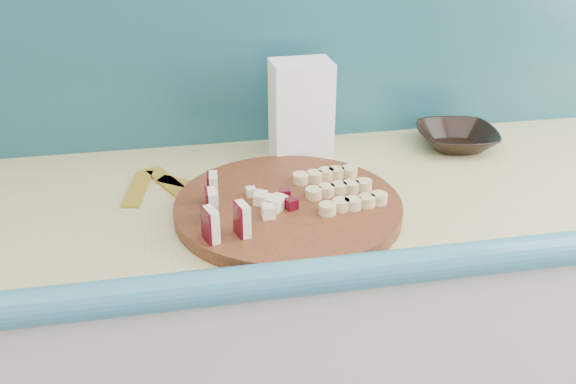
# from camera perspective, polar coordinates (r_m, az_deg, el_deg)

# --- Properties ---
(kitchen_counter) EXTENTS (2.20, 0.63, 0.91)m
(kitchen_counter) POSITION_cam_1_polar(r_m,az_deg,el_deg) (1.55, 0.21, -15.11)
(kitchen_counter) COLOR silver
(kitchen_counter) RESTS_ON ground
(backsplash) EXTENTS (2.20, 0.02, 0.50)m
(backsplash) POSITION_cam_1_polar(r_m,az_deg,el_deg) (1.47, -1.95, 13.91)
(backsplash) COLOR teal
(backsplash) RESTS_ON kitchen_counter
(cutting_board) EXTENTS (0.49, 0.49, 0.03)m
(cutting_board) POSITION_cam_1_polar(r_m,az_deg,el_deg) (1.20, 0.00, -1.42)
(cutting_board) COLOR #421E0E
(cutting_board) RESTS_ON kitchen_counter
(apple_wedges) EXTENTS (0.08, 0.17, 0.06)m
(apple_wedges) POSITION_cam_1_polar(r_m,az_deg,el_deg) (1.11, -6.16, -1.54)
(apple_wedges) COLOR beige
(apple_wedges) RESTS_ON cutting_board
(apple_chunks) EXTENTS (0.06, 0.07, 0.02)m
(apple_chunks) POSITION_cam_1_polar(r_m,az_deg,el_deg) (1.18, -1.25, -0.62)
(apple_chunks) COLOR #F5EBC4
(apple_chunks) RESTS_ON cutting_board
(banana_slices) EXTENTS (0.15, 0.17, 0.02)m
(banana_slices) POSITION_cam_1_polar(r_m,az_deg,el_deg) (1.22, 4.58, 0.33)
(banana_slices) COLOR #D4BA81
(banana_slices) RESTS_ON cutting_board
(brown_bowl) EXTENTS (0.20, 0.20, 0.04)m
(brown_bowl) POSITION_cam_1_polar(r_m,az_deg,el_deg) (1.53, 14.76, 4.66)
(brown_bowl) COLOR black
(brown_bowl) RESTS_ON kitchen_counter
(flour_bag) EXTENTS (0.13, 0.10, 0.22)m
(flour_bag) POSITION_cam_1_polar(r_m,az_deg,el_deg) (1.40, 1.17, 7.24)
(flour_bag) COLOR white
(flour_bag) RESTS_ON kitchen_counter
(banana_peel) EXTENTS (0.21, 0.18, 0.01)m
(banana_peel) POSITION_cam_1_polar(r_m,az_deg,el_deg) (1.33, -10.79, 0.57)
(banana_peel) COLOR gold
(banana_peel) RESTS_ON kitchen_counter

